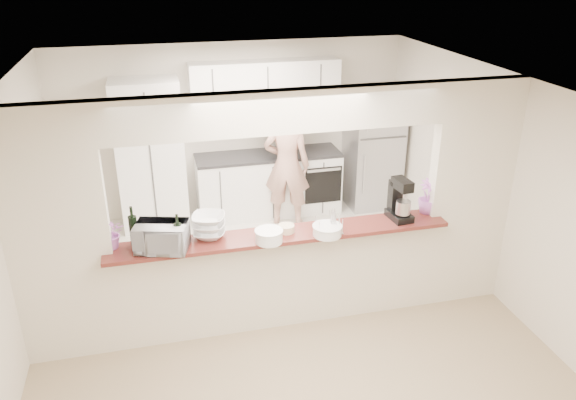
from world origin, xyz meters
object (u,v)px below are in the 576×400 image
object	(u,v)px
refrigerator	(373,152)
toaster_oven	(162,237)
person	(287,166)
stand_mixer	(400,201)

from	to	relation	value
refrigerator	toaster_oven	xyz separation A→B (m)	(-3.20, -2.75, 0.37)
toaster_oven	person	size ratio (longest dim) A/B	0.27
stand_mixer	toaster_oven	bearing A→B (deg)	-177.87
stand_mixer	person	world-z (taller)	person
toaster_oven	refrigerator	bearing A→B (deg)	56.44
stand_mixer	person	xyz separation A→B (m)	(-0.62, 2.31, -0.41)
stand_mixer	person	distance (m)	2.43
stand_mixer	refrigerator	bearing A→B (deg)	73.24
refrigerator	stand_mixer	distance (m)	2.81
refrigerator	stand_mixer	bearing A→B (deg)	-106.76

